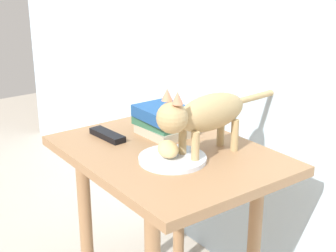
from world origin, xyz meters
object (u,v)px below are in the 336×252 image
side_table (168,180)px  book_stack (163,120)px  bread_roll (168,149)px  cat (204,114)px  plate (172,159)px  tv_remote (107,135)px

side_table → book_stack: (-0.12, 0.07, 0.15)m
bread_roll → cat: 0.15m
bread_roll → side_table: bearing=143.7°
bread_roll → cat: size_ratio=0.17×
side_table → plate: 0.14m
book_stack → side_table: bearing=-30.3°
cat → tv_remote: size_ratio=3.20×
bread_roll → book_stack: book_stack is taller
side_table → cat: bearing=30.4°
book_stack → bread_roll: bearing=-32.6°
cat → book_stack: (-0.22, 0.01, -0.08)m
book_stack → tv_remote: 0.19m
cat → book_stack: cat is taller
plate → bread_roll: bread_roll is taller
bread_roll → tv_remote: bearing=-170.6°
cat → plate: bearing=-104.2°
side_table → tv_remote: (-0.21, -0.10, 0.11)m
plate → bread_roll: 0.03m
bread_roll → tv_remote: 0.28m
plate → book_stack: book_stack is taller
bread_roll → cat: cat is taller
side_table → book_stack: book_stack is taller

